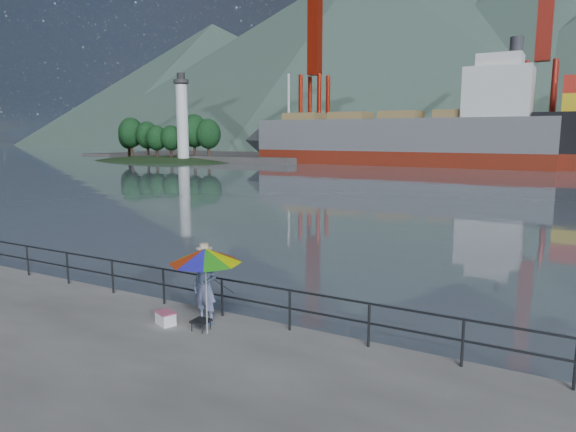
# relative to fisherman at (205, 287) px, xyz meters

# --- Properties ---
(harbor_water) EXTENTS (500.00, 280.00, 0.00)m
(harbor_water) POSITION_rel_fisherman_xyz_m (-2.94, 128.91, -0.94)
(harbor_water) COLOR slate
(harbor_water) RESTS_ON ground
(far_dock) EXTENTS (200.00, 40.00, 0.40)m
(far_dock) POSITION_rel_fisherman_xyz_m (7.06, 91.91, -0.94)
(far_dock) COLOR #514F4C
(far_dock) RESTS_ON ground
(guardrail) EXTENTS (22.00, 0.06, 1.03)m
(guardrail) POSITION_rel_fisherman_xyz_m (-2.94, 0.61, -0.42)
(guardrail) COLOR #2D3033
(guardrail) RESTS_ON ground
(lighthouse_islet) EXTENTS (48.00, 26.40, 19.20)m
(lighthouse_islet) POSITION_rel_fisherman_xyz_m (-57.91, 60.90, -0.68)
(lighthouse_islet) COLOR #263F1E
(lighthouse_islet) RESTS_ON ground
(fisherman) EXTENTS (0.70, 0.47, 1.89)m
(fisherman) POSITION_rel_fisherman_xyz_m (0.00, 0.00, 0.00)
(fisherman) COLOR navy
(fisherman) RESTS_ON ground
(beach_umbrella) EXTENTS (1.96, 1.96, 2.07)m
(beach_umbrella) POSITION_rel_fisherman_xyz_m (0.44, -0.52, 0.95)
(beach_umbrella) COLOR white
(beach_umbrella) RESTS_ON ground
(folding_stool) EXTENTS (0.41, 0.41, 0.26)m
(folding_stool) POSITION_rel_fisherman_xyz_m (0.20, -0.44, -0.80)
(folding_stool) COLOR black
(folding_stool) RESTS_ON ground
(cooler_bag) EXTENTS (0.59, 0.50, 0.29)m
(cooler_bag) POSITION_rel_fisherman_xyz_m (-0.82, -0.55, -0.80)
(cooler_bag) COLOR white
(cooler_bag) RESTS_ON ground
(fishing_rod) EXTENTS (0.04, 1.66, 1.17)m
(fishing_rod) POSITION_rel_fisherman_xyz_m (-0.25, 0.72, -0.94)
(fishing_rod) COLOR black
(fishing_rod) RESTS_ON ground
(bulk_carrier) EXTENTS (46.42, 8.03, 14.50)m
(bulk_carrier) POSITION_rel_fisherman_xyz_m (-15.45, 70.63, 3.26)
(bulk_carrier) COLOR maroon
(bulk_carrier) RESTS_ON ground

